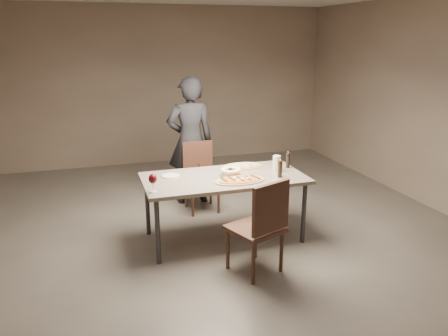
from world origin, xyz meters
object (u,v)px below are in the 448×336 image
object	(u,v)px
carafe	(277,164)
diner	(190,141)
chair_near	(262,223)
pepper_mill_left	(288,160)
dining_table	(224,181)
chair_far	(200,172)
ham_pizza	(242,166)
zucchini_pizza	(240,180)
bread_basket	(231,171)

from	to	relation	value
carafe	diner	world-z (taller)	diner
chair_near	pepper_mill_left	bearing A→B (deg)	32.00
dining_table	chair_far	size ratio (longest dim) A/B	1.98
ham_pizza	zucchini_pizza	bearing A→B (deg)	-128.05
ham_pizza	chair_far	distance (m)	0.83
zucchini_pizza	chair_near	size ratio (longest dim) A/B	0.57
ham_pizza	diner	size ratio (longest dim) A/B	0.28
carafe	dining_table	bearing A→B (deg)	-178.96
zucchini_pizza	dining_table	bearing A→B (deg)	103.32
bread_basket	zucchini_pizza	bearing A→B (deg)	-82.89
ham_pizza	carafe	world-z (taller)	carafe
bread_basket	chair_far	distance (m)	1.03
zucchini_pizza	chair_far	xyz separation A→B (m)	(-0.14, 1.21, -0.26)
zucchini_pizza	diner	bearing A→B (deg)	83.36
diner	chair_far	bearing A→B (deg)	103.54
diner	zucchini_pizza	bearing A→B (deg)	99.39
zucchini_pizza	ham_pizza	bearing A→B (deg)	53.89
bread_basket	chair_far	bearing A→B (deg)	96.23
ham_pizza	carafe	bearing A→B (deg)	-55.19
bread_basket	chair_near	world-z (taller)	chair_near
pepper_mill_left	diner	bearing A→B (deg)	127.85
chair_near	carafe	bearing A→B (deg)	37.27
ham_pizza	chair_near	bearing A→B (deg)	-116.30
bread_basket	chair_far	size ratio (longest dim) A/B	0.25
chair_near	diner	world-z (taller)	diner
dining_table	carafe	bearing A→B (deg)	1.04
diner	pepper_mill_left	bearing A→B (deg)	129.87
diner	dining_table	bearing A→B (deg)	95.69
pepper_mill_left	diner	xyz separation A→B (m)	(-0.91, 1.17, 0.03)
dining_table	ham_pizza	distance (m)	0.43
dining_table	pepper_mill_left	xyz separation A→B (m)	(0.83, 0.11, 0.15)
bread_basket	pepper_mill_left	xyz separation A→B (m)	(0.75, 0.09, 0.04)
dining_table	zucchini_pizza	xyz separation A→B (m)	(0.11, -0.22, 0.07)
ham_pizza	chair_far	bearing A→B (deg)	99.21
chair_near	ham_pizza	bearing A→B (deg)	58.30
bread_basket	carafe	world-z (taller)	carafe
dining_table	bread_basket	xyz separation A→B (m)	(0.08, 0.01, 0.11)
dining_table	bread_basket	size ratio (longest dim) A/B	7.81
dining_table	ham_pizza	world-z (taller)	ham_pizza
carafe	chair_near	xyz separation A→B (m)	(-0.54, -0.88, -0.30)
carafe	chair_near	world-z (taller)	chair_near
dining_table	pepper_mill_left	world-z (taller)	pepper_mill_left
dining_table	diner	xyz separation A→B (m)	(-0.08, 1.28, 0.19)
ham_pizza	dining_table	bearing A→B (deg)	-154.16
ham_pizza	diner	bearing A→B (deg)	95.56
pepper_mill_left	carafe	bearing A→B (deg)	-153.25
zucchini_pizza	ham_pizza	size ratio (longest dim) A/B	1.10
chair_far	zucchini_pizza	bearing A→B (deg)	95.14
pepper_mill_left	carafe	size ratio (longest dim) A/B	1.07
chair_far	diner	world-z (taller)	diner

